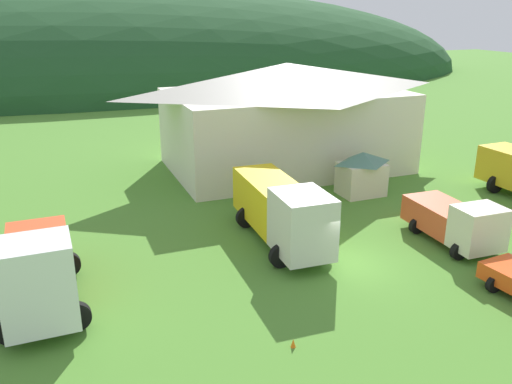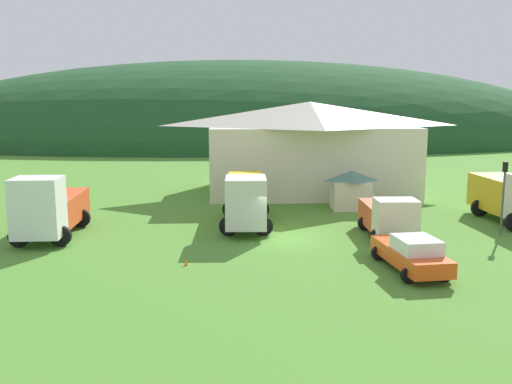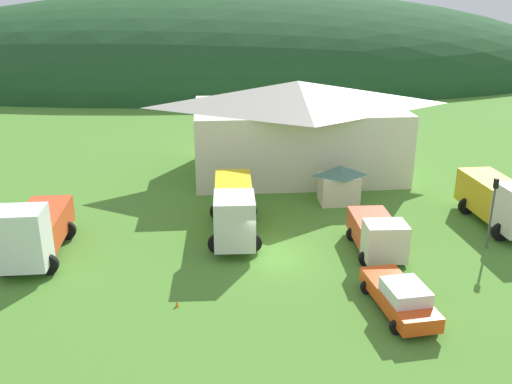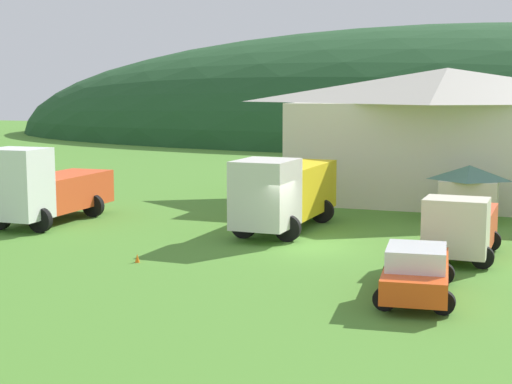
{
  "view_description": "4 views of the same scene",
  "coord_description": "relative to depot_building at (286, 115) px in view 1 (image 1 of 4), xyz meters",
  "views": [
    {
      "loc": [
        -11.67,
        -18.7,
        11.03
      ],
      "look_at": [
        -1.73,
        6.74,
        1.51
      ],
      "focal_mm": 37.38,
      "sensor_mm": 36.0,
      "label": 1
    },
    {
      "loc": [
        -2.93,
        -29.92,
        7.75
      ],
      "look_at": [
        -1.11,
        4.19,
        1.93
      ],
      "focal_mm": 39.1,
      "sensor_mm": 36.0,
      "label": 2
    },
    {
      "loc": [
        -3.1,
        -27.64,
        13.91
      ],
      "look_at": [
        -0.3,
        4.95,
        2.08
      ],
      "focal_mm": 38.99,
      "sensor_mm": 36.0,
      "label": 3
    },
    {
      "loc": [
        8.45,
        -28.92,
        6.23
      ],
      "look_at": [
        -3.75,
        4.88,
        1.42
      ],
      "focal_mm": 53.94,
      "sensor_mm": 36.0,
      "label": 4
    }
  ],
  "objects": [
    {
      "name": "ground_plane",
      "position": [
        -3.83,
        -15.23,
        -3.82
      ],
      "size": [
        200.0,
        200.0,
        0.0
      ],
      "primitive_type": "plane",
      "color": "#4C842D"
    },
    {
      "name": "flatbed_truck_yellow",
      "position": [
        -5.61,
        -12.07,
        -2.03
      ],
      "size": [
        3.22,
        8.2,
        3.35
      ],
      "rotation": [
        0.0,
        0.0,
        -1.6
      ],
      "color": "silver",
      "rests_on": "ground"
    },
    {
      "name": "play_shed_cream",
      "position": [
        1.9,
        -7.2,
        -2.42
      ],
      "size": [
        2.83,
        2.17,
        2.71
      ],
      "color": "beige",
      "rests_on": "ground"
    },
    {
      "name": "light_truck_cream",
      "position": [
        2.25,
        -15.21,
        -2.61
      ],
      "size": [
        2.79,
        5.35,
        2.43
      ],
      "rotation": [
        0.0,
        0.0,
        -1.6
      ],
      "color": "beige",
      "rests_on": "ground"
    },
    {
      "name": "traffic_cone_near_pickup",
      "position": [
        -8.68,
        -19.97,
        -3.82
      ],
      "size": [
        0.36,
        0.36,
        0.63
      ],
      "primitive_type": "cone",
      "color": "orange",
      "rests_on": "ground"
    },
    {
      "name": "depot_building",
      "position": [
        0.0,
        0.0,
        0.0
      ],
      "size": [
        17.3,
        10.69,
        7.41
      ],
      "color": "silver",
      "rests_on": "ground"
    },
    {
      "name": "heavy_rig_white",
      "position": [
        -16.6,
        -14.28,
        -2.11
      ],
      "size": [
        3.29,
        7.3,
        3.67
      ],
      "rotation": [
        0.0,
        0.0,
        -1.56
      ],
      "color": "white",
      "rests_on": "ground"
    },
    {
      "name": "forested_hill_backdrop",
      "position": [
        -3.83,
        57.11,
        -3.82
      ],
      "size": [
        126.1,
        60.0,
        28.59
      ],
      "primitive_type": "ellipsoid",
      "color": "#1E4723",
      "rests_on": "ground"
    }
  ]
}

